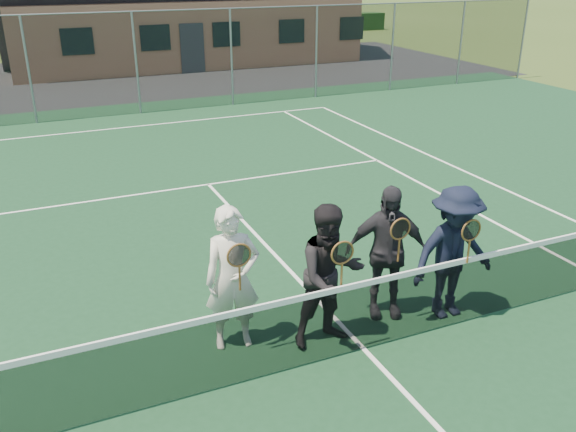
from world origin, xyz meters
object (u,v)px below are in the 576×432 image
(tennis_net, at_px, (365,312))
(player_c, at_px, (386,252))
(player_a, at_px, (232,279))
(player_d, at_px, (453,253))
(player_b, at_px, (330,276))

(tennis_net, height_order, player_c, player_c)
(player_a, height_order, player_c, same)
(tennis_net, bearing_deg, player_c, 43.67)
(tennis_net, bearing_deg, player_d, 9.81)
(player_b, relative_size, player_c, 1.00)
(player_d, bearing_deg, player_a, 169.96)
(player_a, xyz_separation_m, player_b, (1.08, -0.41, -0.00))
(tennis_net, xyz_separation_m, player_a, (-1.39, 0.74, 0.38))
(tennis_net, height_order, player_a, player_a)
(player_a, height_order, player_d, same)
(player_d, bearing_deg, player_b, 177.02)
(tennis_net, distance_m, player_b, 0.59)
(player_b, height_order, player_c, same)
(tennis_net, relative_size, player_b, 6.49)
(player_c, distance_m, player_d, 0.85)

